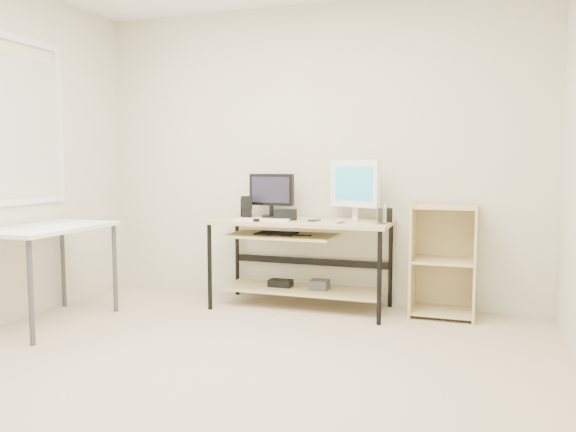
% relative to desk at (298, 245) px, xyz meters
% --- Properties ---
extents(room, '(4.01, 4.01, 2.62)m').
position_rel_desk_xyz_m(room, '(-0.11, -1.62, 0.78)').
color(room, beige).
rests_on(room, ground).
extents(desk, '(1.50, 0.65, 0.75)m').
position_rel_desk_xyz_m(desk, '(0.00, 0.00, 0.00)').
color(desk, tan).
rests_on(desk, ground).
extents(side_table, '(0.60, 1.00, 0.75)m').
position_rel_desk_xyz_m(side_table, '(-1.65, -1.06, 0.13)').
color(side_table, white).
rests_on(side_table, ground).
extents(shelf_unit, '(0.50, 0.40, 0.90)m').
position_rel_desk_xyz_m(shelf_unit, '(1.18, 0.16, -0.09)').
color(shelf_unit, '#D2C083').
rests_on(shelf_unit, ground).
extents(black_monitor, '(0.42, 0.17, 0.38)m').
position_rel_desk_xyz_m(black_monitor, '(-0.29, 0.15, 0.43)').
color(black_monitor, black).
rests_on(black_monitor, desk).
extents(white_imac, '(0.45, 0.22, 0.50)m').
position_rel_desk_xyz_m(white_imac, '(0.44, 0.16, 0.50)').
color(white_imac, silver).
rests_on(white_imac, desk).
extents(keyboard, '(0.47, 0.18, 0.02)m').
position_rel_desk_xyz_m(keyboard, '(-0.27, -0.15, 0.22)').
color(keyboard, white).
rests_on(keyboard, desk).
extents(mouse, '(0.07, 0.11, 0.04)m').
position_rel_desk_xyz_m(mouse, '(0.39, -0.13, 0.23)').
color(mouse, '#B0B0B5').
rests_on(mouse, desk).
extents(center_speaker, '(0.19, 0.10, 0.09)m').
position_rel_desk_xyz_m(center_speaker, '(-0.10, -0.04, 0.26)').
color(center_speaker, black).
rests_on(center_speaker, desk).
extents(speaker_left, '(0.12, 0.12, 0.19)m').
position_rel_desk_xyz_m(speaker_left, '(-0.49, 0.05, 0.31)').
color(speaker_left, black).
rests_on(speaker_left, desk).
extents(speaker_right, '(0.12, 0.12, 0.11)m').
position_rel_desk_xyz_m(speaker_right, '(0.72, 0.06, 0.27)').
color(speaker_right, black).
rests_on(speaker_right, desk).
extents(audio_controller, '(0.08, 0.06, 0.16)m').
position_rel_desk_xyz_m(audio_controller, '(-0.54, 0.14, 0.29)').
color(audio_controller, black).
rests_on(audio_controller, desk).
extents(volume_puck, '(0.06, 0.06, 0.02)m').
position_rel_desk_xyz_m(volume_puck, '(-0.28, -0.23, 0.22)').
color(volume_puck, black).
rests_on(volume_puck, desk).
extents(smartphone, '(0.08, 0.14, 0.01)m').
position_rel_desk_xyz_m(smartphone, '(0.15, -0.03, 0.22)').
color(smartphone, black).
rests_on(smartphone, desk).
extents(coaster, '(0.11, 0.11, 0.01)m').
position_rel_desk_xyz_m(coaster, '(0.72, -0.11, 0.21)').
color(coaster, '#A87E4C').
rests_on(coaster, desk).
extents(drinking_glass, '(0.09, 0.09, 0.15)m').
position_rel_desk_xyz_m(drinking_glass, '(0.72, -0.11, 0.29)').
color(drinking_glass, white).
rests_on(drinking_glass, coaster).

